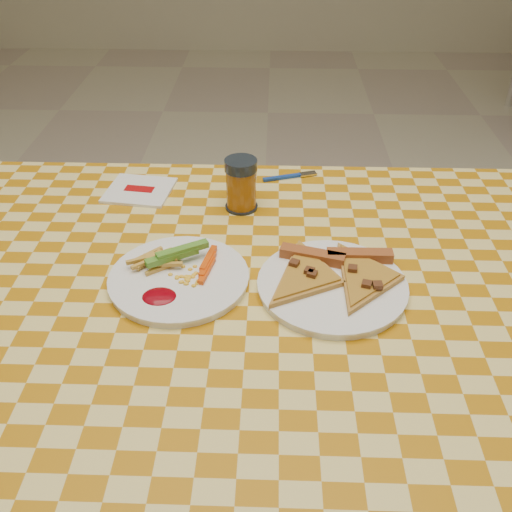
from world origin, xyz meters
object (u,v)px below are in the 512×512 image
(table, at_px, (250,311))
(drink_glass, at_px, (241,185))
(plate_left, at_px, (179,279))
(plate_right, at_px, (332,287))

(table, relative_size, drink_glass, 11.64)
(table, height_order, drink_glass, drink_glass)
(drink_glass, bearing_deg, plate_left, -110.45)
(plate_right, distance_m, drink_glass, 0.32)
(plate_left, distance_m, plate_right, 0.26)
(table, height_order, plate_right, plate_right)
(plate_left, distance_m, drink_glass, 0.28)
(plate_right, bearing_deg, drink_glass, 122.40)
(table, relative_size, plate_right, 5.09)
(drink_glass, bearing_deg, plate_right, -57.60)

